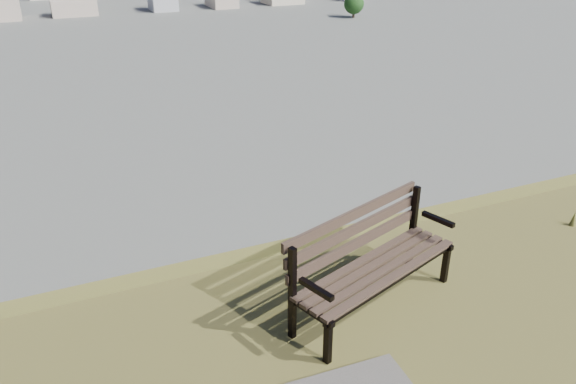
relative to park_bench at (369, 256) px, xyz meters
name	(u,v)px	position (x,y,z in m)	size (l,w,h in m)	color
park_bench	(369,256)	(0.00, 0.00, 0.00)	(1.83, 1.10, 0.91)	#3F2D24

